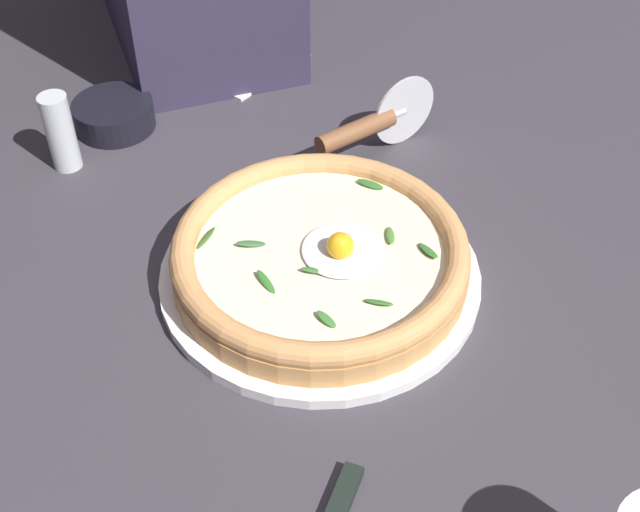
{
  "coord_description": "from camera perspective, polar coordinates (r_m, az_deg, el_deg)",
  "views": [
    {
      "loc": [
        -0.57,
        0.07,
        0.59
      ],
      "look_at": [
        0.01,
        -0.02,
        0.03
      ],
      "focal_mm": 47.48,
      "sensor_mm": 36.0,
      "label": 1
    }
  ],
  "objects": [
    {
      "name": "pizza_plate",
      "position": [
        0.83,
        -0.0,
        -1.3
      ],
      "size": [
        0.31,
        0.31,
        0.01
      ],
      "primitive_type": "cylinder",
      "color": "white",
      "rests_on": "ground"
    },
    {
      "name": "folded_napkin",
      "position": [
        1.15,
        -4.66,
        12.75
      ],
      "size": [
        0.16,
        0.16,
        0.01
      ],
      "primitive_type": "cube",
      "rotation": [
        0.0,
        0.0,
        5.48
      ],
      "color": "white",
      "rests_on": "ground"
    },
    {
      "name": "pizza",
      "position": [
        0.81,
        0.02,
        0.06
      ],
      "size": [
        0.29,
        0.29,
        0.05
      ],
      "color": "tan",
      "rests_on": "pizza_plate"
    },
    {
      "name": "ground_plane",
      "position": [
        0.84,
        -0.99,
        -2.96
      ],
      "size": [
        2.4,
        2.4,
        0.03
      ],
      "primitive_type": "cube",
      "color": "#39353D",
      "rests_on": "ground"
    },
    {
      "name": "pepper_shaker",
      "position": [
        0.99,
        -17.1,
        7.98
      ],
      "size": [
        0.03,
        0.03,
        0.09
      ],
      "primitive_type": "cylinder",
      "color": "silver",
      "rests_on": "ground"
    },
    {
      "name": "side_bowl",
      "position": [
        1.05,
        -13.72,
        9.23
      ],
      "size": [
        0.1,
        0.1,
        0.03
      ],
      "primitive_type": "cylinder",
      "color": "black",
      "rests_on": "ground"
    },
    {
      "name": "pizza_cutter",
      "position": [
        0.97,
        3.52,
        8.86
      ],
      "size": [
        0.09,
        0.15,
        0.09
      ],
      "color": "silver",
      "rests_on": "ground"
    }
  ]
}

